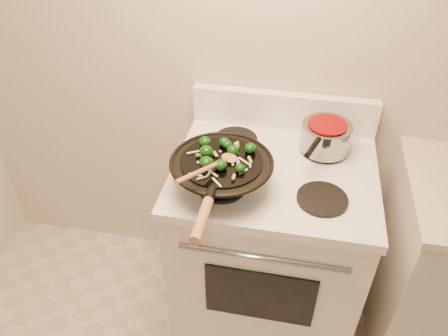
# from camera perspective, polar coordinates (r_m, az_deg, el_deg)

# --- Properties ---
(stove) EXTENTS (0.78, 0.67, 1.08)m
(stove) POSITION_cam_1_polar(r_m,az_deg,el_deg) (2.00, 5.75, -10.04)
(stove) COLOR white
(stove) RESTS_ON ground
(wok) EXTENTS (0.37, 0.61, 0.18)m
(wok) POSITION_cam_1_polar(r_m,az_deg,el_deg) (1.54, -0.34, -0.58)
(wok) COLOR black
(wok) RESTS_ON stove
(stirfry) EXTENTS (0.24, 0.25, 0.04)m
(stirfry) POSITION_cam_1_polar(r_m,az_deg,el_deg) (1.51, -0.46, 1.82)
(stirfry) COLOR #0B3608
(stirfry) RESTS_ON wok
(wooden_spoon) EXTENTS (0.17, 0.27, 0.07)m
(wooden_spoon) POSITION_cam_1_polar(r_m,az_deg,el_deg) (1.45, -1.10, 0.47)
(wooden_spoon) COLOR #A66F41
(wooden_spoon) RESTS_ON wok
(saucepan) EXTENTS (0.20, 0.31, 0.11)m
(saucepan) POSITION_cam_1_polar(r_m,az_deg,el_deg) (1.77, 13.13, 4.03)
(saucepan) COLOR gray
(saucepan) RESTS_ON stove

